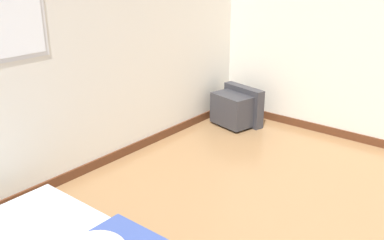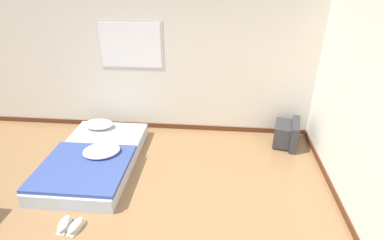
# 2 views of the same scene
# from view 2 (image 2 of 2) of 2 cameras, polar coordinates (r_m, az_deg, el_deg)

# --- Properties ---
(wall_back) EXTENTS (7.85, 0.08, 2.60)m
(wall_back) POSITION_cam_2_polar(r_m,az_deg,el_deg) (5.29, -7.07, 11.05)
(wall_back) COLOR silver
(wall_back) RESTS_ON ground_plane
(mattress_bed) EXTENTS (1.24, 2.03, 0.35)m
(mattress_bed) POSITION_cam_2_polar(r_m,az_deg,el_deg) (4.87, -18.14, -6.85)
(mattress_bed) COLOR silver
(mattress_bed) RESTS_ON ground_plane
(crt_tv) EXTENTS (0.49, 0.58, 0.45)m
(crt_tv) POSITION_cam_2_polar(r_m,az_deg,el_deg) (5.34, 17.69, -2.53)
(crt_tv) COLOR #333338
(crt_tv) RESTS_ON ground_plane
(sneaker_pair) EXTENTS (0.29, 0.28, 0.10)m
(sneaker_pair) POSITION_cam_2_polar(r_m,az_deg,el_deg) (4.00, -22.25, -18.03)
(sneaker_pair) COLOR silver
(sneaker_pair) RESTS_ON ground_plane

